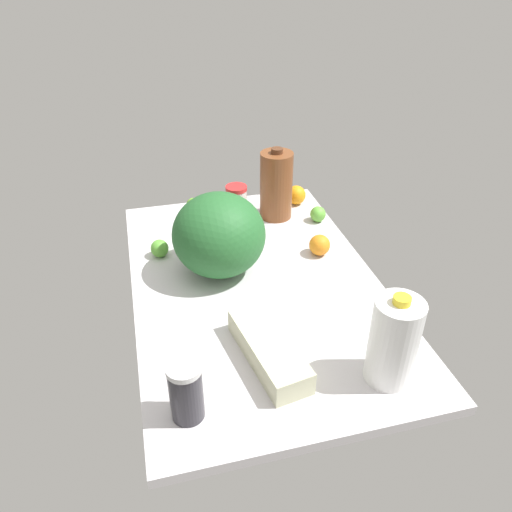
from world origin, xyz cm
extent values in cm
cube|color=silver|center=(0.00, 0.00, 1.50)|extent=(120.00, 76.00, 3.00)
cylinder|color=beige|center=(-31.72, 1.04, 11.57)|extent=(7.28, 7.28, 17.13)
cylinder|color=red|center=(-31.72, 1.04, 20.83)|extent=(7.49, 7.49, 1.40)
ellipsoid|color=#25622D|center=(-9.60, -9.47, 16.30)|extent=(29.25, 29.25, 26.60)
cube|color=beige|center=(33.22, -5.17, 6.31)|extent=(31.56, 15.38, 6.62)
cylinder|color=brown|center=(-40.47, 18.14, 15.82)|extent=(12.19, 12.19, 25.65)
cylinder|color=#59331E|center=(-40.47, 18.14, 29.55)|extent=(4.27, 4.27, 1.80)
cylinder|color=white|center=(45.99, 21.81, 14.50)|extent=(11.74, 11.74, 23.00)
cylinder|color=yellow|center=(45.99, 21.81, 26.90)|extent=(4.11, 4.11, 1.80)
cylinder|color=#2C2A30|center=(45.54, -27.60, 10.00)|extent=(7.62, 7.62, 14.00)
cylinder|color=silver|center=(45.54, -27.60, 17.70)|extent=(7.85, 7.85, 1.40)
sphere|color=#5DAC39|center=(-22.92, -27.70, 6.02)|extent=(6.03, 6.03, 6.03)
sphere|color=#62B23D|center=(-32.60, 32.51, 5.94)|extent=(5.89, 5.89, 5.89)
sphere|color=#6CB032|center=(-51.85, -11.98, 5.83)|extent=(5.66, 5.66, 5.66)
sphere|color=orange|center=(-48.41, 29.04, 6.80)|extent=(7.60, 7.60, 7.60)
sphere|color=orange|center=(-10.70, 24.96, 6.58)|extent=(7.17, 7.17, 7.17)
camera|label=1|loc=(122.52, -31.33, 95.98)|focal=35.00mm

